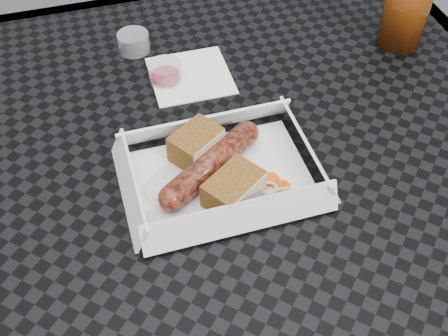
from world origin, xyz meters
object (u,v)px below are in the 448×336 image
patio_table (259,166)px  drink_glass (407,7)px  bratwurst (211,164)px  food_tray (222,177)px

patio_table → drink_glass: bearing=24.9°
patio_table → bratwurst: bearing=-146.4°
drink_glass → food_tray: bearing=-151.0°
food_tray → drink_glass: size_ratio=1.66×
food_tray → drink_glass: 0.42m
food_tray → bratwurst: bearing=141.0°
patio_table → bratwurst: bratwurst is taller
drink_glass → patio_table: bearing=-155.1°
patio_table → food_tray: size_ratio=3.64×
bratwurst → drink_glass: size_ratio=1.16×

